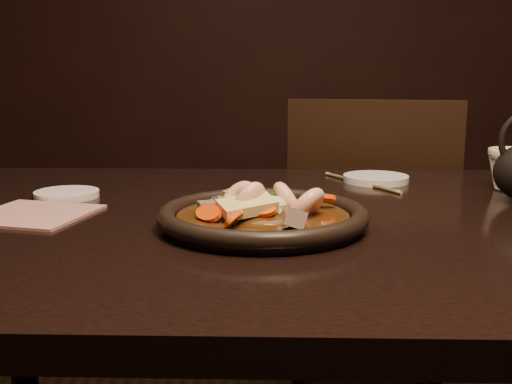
{
  "coord_description": "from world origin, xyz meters",
  "views": [
    {
      "loc": [
        -0.15,
        -0.96,
        0.98
      ],
      "look_at": [
        -0.18,
        -0.06,
        0.8
      ],
      "focal_mm": 45.0,
      "sensor_mm": 36.0,
      "label": 1
    }
  ],
  "objects_px": {
    "table": "(372,264)",
    "plate": "(263,218)",
    "tea_cup": "(510,168)",
    "chair": "(369,255)"
  },
  "relations": [
    {
      "from": "chair",
      "to": "tea_cup",
      "type": "height_order",
      "value": "chair"
    },
    {
      "from": "chair",
      "to": "tea_cup",
      "type": "distance_m",
      "value": 0.56
    },
    {
      "from": "plate",
      "to": "tea_cup",
      "type": "bearing_deg",
      "value": 33.15
    },
    {
      "from": "chair",
      "to": "plate",
      "type": "xyz_separation_m",
      "value": [
        -0.27,
        -0.73,
        0.28
      ]
    },
    {
      "from": "table",
      "to": "plate",
      "type": "distance_m",
      "value": 0.21
    },
    {
      "from": "chair",
      "to": "tea_cup",
      "type": "xyz_separation_m",
      "value": [
        0.19,
        -0.44,
        0.3
      ]
    },
    {
      "from": "plate",
      "to": "table",
      "type": "bearing_deg",
      "value": 24.41
    },
    {
      "from": "tea_cup",
      "to": "table",
      "type": "bearing_deg",
      "value": -142.32
    },
    {
      "from": "table",
      "to": "tea_cup",
      "type": "distance_m",
      "value": 0.38
    },
    {
      "from": "table",
      "to": "plate",
      "type": "height_order",
      "value": "plate"
    }
  ]
}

